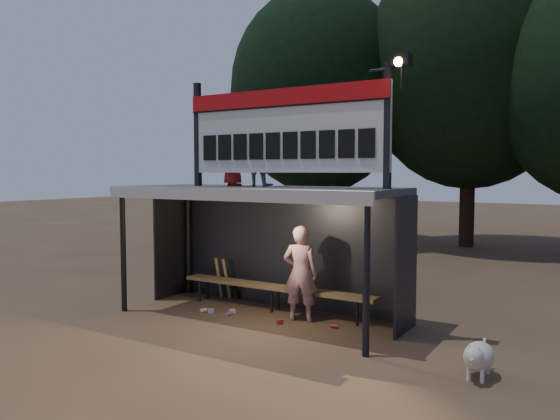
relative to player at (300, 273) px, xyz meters
The scene contains 12 objects.
ground 1.12m from the player, 162.37° to the right, with size 80.00×80.00×0.00m, color #4E3927.
player is the anchor object (origin of this frame).
child_a 2.23m from the player, behind, with size 0.56×0.43×1.15m, color slate.
child_b 2.48m from the player, behind, with size 0.52×0.34×1.07m, color maroon.
dugout_shelter 1.24m from the player, behind, with size 5.10×2.08×2.32m.
scoreboard_assembly 2.51m from the player, 123.85° to the right, with size 4.10×0.27×1.99m.
bench 0.88m from the player, 155.79° to the left, with size 4.00×0.35×0.48m.
tree_left 11.82m from the player, 115.76° to the left, with size 6.46×6.46×9.27m.
tree_mid 12.47m from the player, 88.56° to the left, with size 7.22×7.22×10.36m.
dog 3.45m from the player, 19.96° to the right, with size 0.36×0.81×0.49m.
bats 2.16m from the player, 163.81° to the left, with size 0.48×0.33×0.84m.
litter 1.25m from the player, 160.19° to the right, with size 2.64×0.43×0.08m.
Camera 1 is at (5.27, -7.91, 2.58)m, focal length 35.00 mm.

